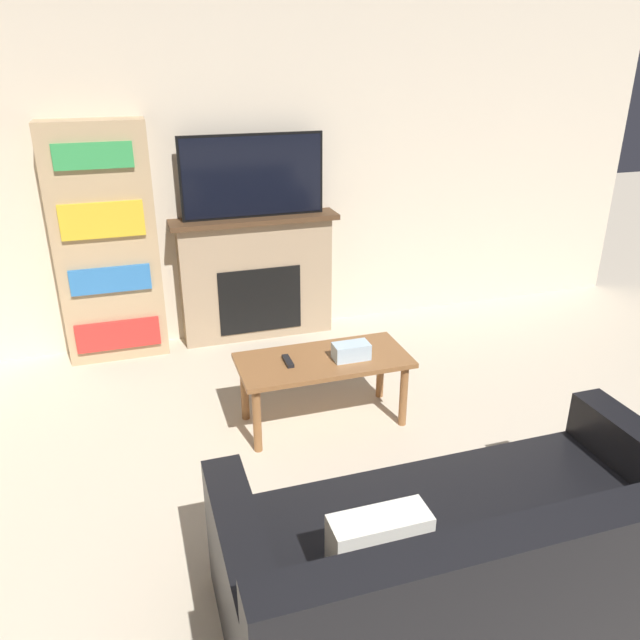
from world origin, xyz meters
TOP-DOWN VIEW (x-y plane):
  - wall_back at (0.00, 3.93)m, footprint 6.60×0.06m
  - fireplace at (-0.19, 3.79)m, footprint 1.30×0.28m
  - tv at (-0.19, 3.77)m, footprint 1.09×0.03m
  - couch at (0.01, 0.74)m, footprint 1.97×0.99m
  - coffee_table at (-0.09, 2.35)m, footprint 1.05×0.49m
  - tissue_box at (0.07, 2.30)m, footprint 0.22×0.12m
  - remote_control at (-0.31, 2.36)m, footprint 0.04×0.15m
  - bookshelf at (-1.30, 3.76)m, footprint 0.72×0.29m

SIDE VIEW (x-z plane):
  - couch at x=0.01m, z-range -0.13..0.68m
  - coffee_table at x=-0.09m, z-range 0.16..0.61m
  - remote_control at x=-0.31m, z-range 0.45..0.47m
  - tissue_box at x=0.07m, z-range 0.45..0.55m
  - fireplace at x=-0.19m, z-range 0.00..1.01m
  - bookshelf at x=-1.30m, z-range 0.00..1.75m
  - tv at x=-0.19m, z-range 1.00..1.62m
  - wall_back at x=0.00m, z-range 0.00..2.70m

